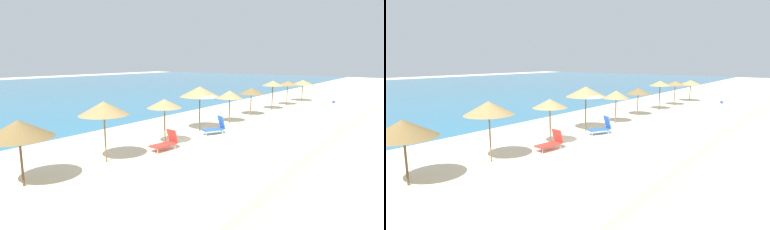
# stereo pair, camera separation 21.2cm
# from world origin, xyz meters

# --- Properties ---
(ground_plane) EXTENTS (160.00, 160.00, 0.00)m
(ground_plane) POSITION_xyz_m (0.00, 0.00, 0.00)
(ground_plane) COLOR beige
(beach_umbrella_2) EXTENTS (2.51, 2.51, 2.58)m
(beach_umbrella_2) POSITION_xyz_m (-10.59, 1.92, 2.23)
(beach_umbrella_2) COLOR brown
(beach_umbrella_2) RESTS_ON ground_plane
(beach_umbrella_3) EXTENTS (2.31, 2.31, 2.89)m
(beach_umbrella_3) POSITION_xyz_m (-6.87, 1.73, 2.56)
(beach_umbrella_3) COLOR brown
(beach_umbrella_3) RESTS_ON ground_plane
(beach_umbrella_4) EXTENTS (1.93, 1.93, 2.64)m
(beach_umbrella_4) POSITION_xyz_m (-3.09, 1.40, 2.38)
(beach_umbrella_4) COLOR brown
(beach_umbrella_4) RESTS_ON ground_plane
(beach_umbrella_5) EXTENTS (2.69, 2.69, 3.01)m
(beach_umbrella_5) POSITION_xyz_m (1.13, 2.01, 2.67)
(beach_umbrella_5) COLOR brown
(beach_umbrella_5) RESTS_ON ground_plane
(beach_umbrella_6) EXTENTS (1.99, 1.99, 2.48)m
(beach_umbrella_6) POSITION_xyz_m (4.66, 1.76, 2.18)
(beach_umbrella_6) COLOR brown
(beach_umbrella_6) RESTS_ON ground_plane
(beach_umbrella_7) EXTENTS (2.16, 2.16, 2.39)m
(beach_umbrella_7) POSITION_xyz_m (8.63, 1.91, 2.12)
(beach_umbrella_7) COLOR brown
(beach_umbrella_7) RESTS_ON ground_plane
(beach_umbrella_8) EXTENTS (2.06, 2.06, 2.80)m
(beach_umbrella_8) POSITION_xyz_m (12.61, 1.65, 2.55)
(beach_umbrella_8) COLOR brown
(beach_umbrella_8) RESTS_ON ground_plane
(beach_umbrella_9) EXTENTS (2.13, 2.13, 2.57)m
(beach_umbrella_9) POSITION_xyz_m (16.46, 1.60, 2.33)
(beach_umbrella_9) COLOR brown
(beach_umbrella_9) RESTS_ON ground_plane
(beach_umbrella_10) EXTENTS (2.58, 2.58, 2.45)m
(beach_umbrella_10) POSITION_xyz_m (20.78, 1.38, 2.18)
(beach_umbrella_10) COLOR brown
(beach_umbrella_10) RESTS_ON ground_plane
(lounge_chair_0) EXTENTS (1.59, 1.21, 1.18)m
(lounge_chair_0) POSITION_xyz_m (0.96, 0.61, 0.46)
(lounge_chair_0) COLOR blue
(lounge_chair_0) RESTS_ON ground_plane
(lounge_chair_1) EXTENTS (1.59, 0.86, 1.05)m
(lounge_chair_1) POSITION_xyz_m (-3.68, 0.81, 0.43)
(lounge_chair_1) COLOR red
(lounge_chair_1) RESTS_ON ground_plane
(beach_ball) EXTENTS (0.34, 0.34, 0.34)m
(beach_ball) POSITION_xyz_m (21.10, -2.03, 0.17)
(beach_ball) COLOR blue
(beach_ball) RESTS_ON ground_plane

